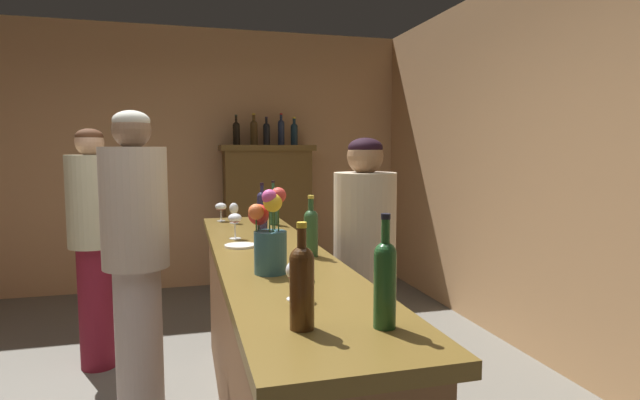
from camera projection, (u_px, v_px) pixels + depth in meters
name	position (u px, v px, depth m)	size (l,w,h in m)	color
wall_back	(172.00, 159.00, 5.46)	(5.17, 0.12, 2.80)	tan
bar_counter	(273.00, 348.00, 2.57)	(0.56, 2.82, 0.99)	brown
display_cabinet	(267.00, 214.00, 5.47)	(0.99, 0.46, 1.55)	brown
wine_bottle_merlot	(262.00, 209.00, 3.23)	(0.07, 0.07, 0.31)	#24213D
wine_bottle_rose	(273.00, 206.00, 3.48)	(0.06, 0.06, 0.30)	#264D34
wine_bottle_malbec	(385.00, 279.00, 1.45)	(0.07, 0.07, 0.33)	#224F26
wine_bottle_riesling	(311.00, 230.00, 2.44)	(0.07, 0.07, 0.30)	#2B4E2A
wine_bottle_syrah	(302.00, 283.00, 1.45)	(0.07, 0.07, 0.31)	#432812
wine_glass_front	(295.00, 273.00, 1.73)	(0.07, 0.07, 0.14)	white
wine_glass_mid	(234.00, 209.00, 3.54)	(0.06, 0.06, 0.15)	white
wine_glass_rear	(221.00, 208.00, 3.65)	(0.08, 0.08, 0.13)	white
wine_glass_spare	(235.00, 220.00, 2.92)	(0.08, 0.08, 0.15)	white
flower_arrangement	(269.00, 233.00, 2.10)	(0.16, 0.16, 0.36)	#2F5B67
cheese_plate	(240.00, 246.00, 2.69)	(0.17, 0.17, 0.01)	white
display_bottle_left	(236.00, 132.00, 5.30)	(0.07, 0.07, 0.32)	black
display_bottle_midleft	(254.00, 131.00, 5.34)	(0.08, 0.08, 0.33)	#473116
display_bottle_center	(266.00, 133.00, 5.38)	(0.07, 0.07, 0.30)	black
display_bottle_midright	(281.00, 131.00, 5.42)	(0.07, 0.07, 0.34)	#1E273E
display_bottle_right	(294.00, 133.00, 5.46)	(0.08, 0.08, 0.30)	#172F3C
patron_in_navy	(136.00, 255.00, 2.70)	(0.35, 0.35, 1.71)	#ADA29D
patron_in_grey	(94.00, 238.00, 3.43)	(0.33, 0.33, 1.64)	maroon
bartender	(364.00, 261.00, 2.92)	(0.36, 0.36, 1.57)	#BCAB8D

